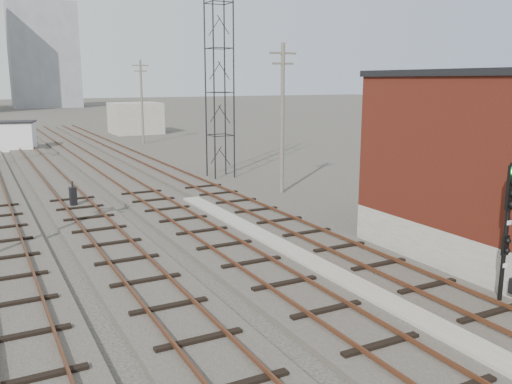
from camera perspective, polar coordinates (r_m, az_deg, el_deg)
ground at (r=61.59m, az=-18.11°, el=4.73°), size 320.00×320.00×0.00m
track_right at (r=41.90m, az=-9.73°, el=2.27°), size 3.20×90.00×0.39m
track_mid_right at (r=40.87m, az=-15.06°, el=1.80°), size 3.20×90.00×0.39m
track_mid_left at (r=40.20m, az=-20.62°, el=1.29°), size 3.20×90.00×0.39m
platform_curb at (r=19.14m, az=8.55°, el=-8.96°), size 0.90×28.00×0.26m
lattice_tower at (r=38.70m, az=-3.88°, el=12.64°), size 1.60×1.60×15.00m
utility_pole_right_a at (r=32.99m, az=2.79°, el=8.13°), size 1.80×0.24×9.00m
utility_pole_right_b at (r=60.74m, az=-11.94°, el=9.51°), size 1.80×0.24×9.00m
apartment_right at (r=151.58m, az=-21.45°, el=13.23°), size 16.00×12.00×26.00m
shed_right at (r=73.09m, az=-12.58°, el=7.61°), size 6.00×6.00×4.00m
signal_mast at (r=17.83m, az=24.99°, el=-2.91°), size 0.40×0.42×4.46m
switch_stand at (r=30.86m, az=-18.69°, el=-0.47°), size 0.38×0.38×1.41m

